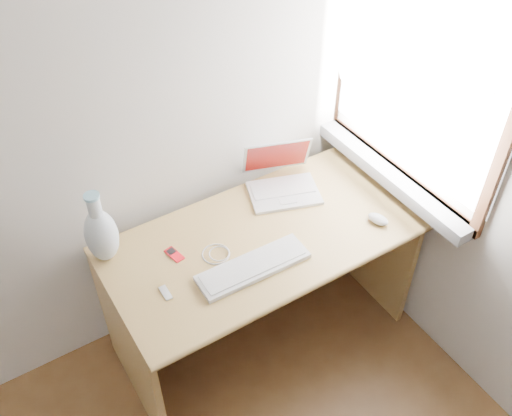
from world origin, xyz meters
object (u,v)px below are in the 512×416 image
desk (252,256)px  laptop (279,181)px  external_keyboard (253,266)px  vase (101,234)px

desk → laptop: bearing=30.1°
external_keyboard → vase: (-0.48, 0.37, 0.13)m
vase → external_keyboard: bearing=-37.9°
external_keyboard → desk: bearing=61.1°
laptop → vase: size_ratio=1.09×
external_keyboard → vase: size_ratio=1.39×
vase → desk: bearing=-14.3°
external_keyboard → vase: vase is taller
external_keyboard → vase: bearing=143.4°
desk → vase: (-0.60, 0.15, 0.34)m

